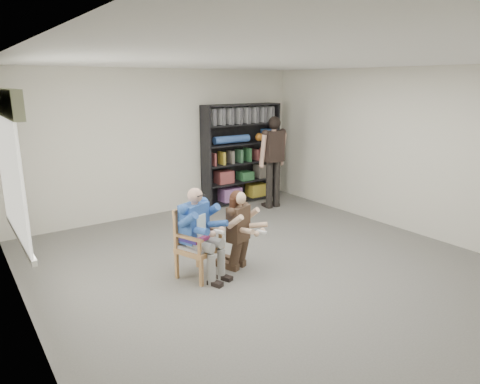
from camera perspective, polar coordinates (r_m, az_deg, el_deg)
room_shell at (r=5.57m, az=5.23°, el=2.52°), size 6.00×7.00×2.80m
floor at (r=6.01m, az=4.92°, el=-10.65°), size 6.00×7.00×0.01m
window_left at (r=5.27m, az=-28.16°, el=2.73°), size 0.16×2.00×1.75m
armchair at (r=5.73m, az=-5.49°, el=-6.79°), size 0.71×0.69×0.95m
seated_man at (r=5.68m, az=-5.52°, el=-5.45°), size 0.76×0.88×1.24m
kneeling_woman at (r=5.89m, az=0.01°, el=-5.18°), size 0.72×0.88×1.13m
bookshelf at (r=9.21m, az=0.19°, el=5.11°), size 1.80×0.38×2.10m
standing_man at (r=8.79m, az=4.47°, el=3.85°), size 0.58×0.33×1.87m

